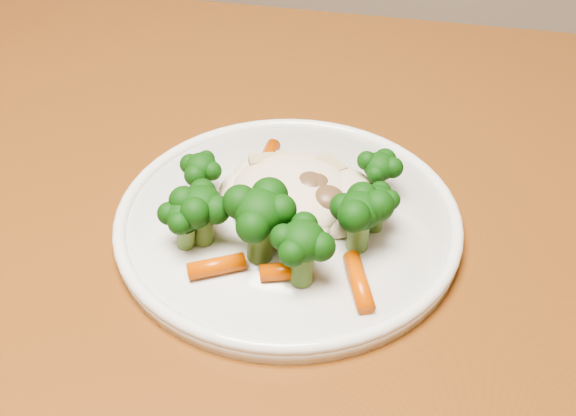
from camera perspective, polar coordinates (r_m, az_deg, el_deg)
name	(u,v)px	position (r m, az deg, el deg)	size (l,w,h in m)	color
dining_table	(162,318)	(0.62, -9.90, -8.54)	(1.28, 0.91, 0.75)	brown
plate	(288,222)	(0.54, 0.00, -1.15)	(0.26, 0.26, 0.01)	white
meal	(287,204)	(0.51, -0.05, 0.29)	(0.17, 0.16, 0.05)	beige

